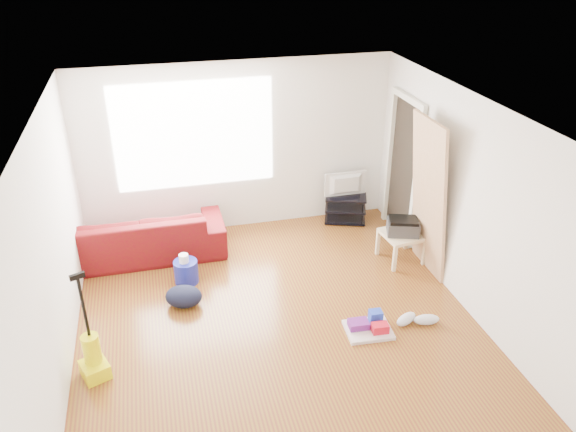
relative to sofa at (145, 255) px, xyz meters
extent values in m
cube|color=brown|center=(1.46, -1.95, 0.00)|extent=(4.50, 5.00, 0.01)
cube|color=white|center=(1.46, -1.95, 2.50)|extent=(4.50, 5.00, 0.01)
cube|color=white|center=(1.46, 0.55, 1.25)|extent=(4.50, 0.01, 2.50)
cube|color=white|center=(1.46, -4.45, 1.25)|extent=(4.50, 0.01, 2.50)
cube|color=white|center=(-0.79, -1.95, 1.25)|extent=(0.01, 5.00, 2.50)
cube|color=white|center=(3.71, -1.95, 1.25)|extent=(0.01, 5.00, 2.50)
cube|color=white|center=(0.86, 0.53, 1.50)|extent=(2.20, 0.01, 1.50)
cube|color=white|center=(3.67, -0.70, 1.00)|extent=(0.06, 0.08, 2.00)
cube|color=white|center=(3.67, 0.20, 1.00)|extent=(0.06, 0.08, 2.00)
cube|color=white|center=(3.67, -0.25, 2.04)|extent=(0.06, 0.98, 0.08)
cube|color=black|center=(3.70, -0.25, 1.00)|extent=(0.01, 0.86, 1.98)
imported|color=#5B0210|center=(0.00, 0.00, 0.00)|extent=(2.23, 0.87, 0.65)
cube|color=black|center=(3.04, 0.27, 0.03)|extent=(0.70, 0.54, 0.02)
cube|color=black|center=(3.04, 0.27, 0.22)|extent=(0.70, 0.54, 0.02)
cube|color=black|center=(3.04, 0.27, 0.41)|extent=(0.70, 0.54, 0.02)
cylinder|color=black|center=(2.73, 0.23, 0.21)|extent=(0.02, 0.02, 0.43)
cylinder|color=black|center=(2.83, 0.50, 0.21)|extent=(0.02, 0.02, 0.43)
cylinder|color=black|center=(3.26, 0.04, 0.21)|extent=(0.02, 0.02, 0.43)
cylinder|color=black|center=(3.36, 0.31, 0.21)|extent=(0.02, 0.02, 0.43)
imported|color=black|center=(3.04, 0.27, 0.61)|extent=(0.65, 0.08, 0.37)
cube|color=beige|center=(3.41, -0.97, 0.39)|extent=(0.56, 0.56, 0.05)
cube|color=beige|center=(3.21, -1.23, 0.18)|extent=(0.05, 0.05, 0.37)
cube|color=beige|center=(3.15, -0.77, 0.18)|extent=(0.05, 0.05, 0.37)
cube|color=beige|center=(3.66, -1.17, 0.18)|extent=(0.05, 0.05, 0.37)
cube|color=beige|center=(3.61, -0.72, 0.18)|extent=(0.05, 0.05, 0.37)
cube|color=#303032|center=(3.41, -0.97, 0.50)|extent=(0.49, 0.43, 0.18)
cube|color=black|center=(3.41, -0.97, 0.61)|extent=(0.44, 0.38, 0.04)
cylinder|color=#1A239A|center=(0.51, -0.81, 0.00)|extent=(0.39, 0.39, 0.31)
cylinder|color=white|center=(0.50, -0.82, 0.21)|extent=(0.12, 0.12, 0.11)
cube|color=silver|center=(2.42, -2.32, 0.02)|extent=(0.54, 0.44, 0.04)
cube|color=red|center=(2.52, -2.40, 0.09)|extent=(0.19, 0.14, 0.10)
cube|color=#601B76|center=(2.31, -2.27, 0.08)|extent=(0.24, 0.18, 0.08)
cube|color=#1F39BC|center=(2.54, -2.22, 0.11)|extent=(0.15, 0.13, 0.14)
ellipsoid|color=black|center=(0.44, -1.30, 0.00)|extent=(0.54, 0.49, 0.24)
ellipsoid|color=silver|center=(2.89, -2.29, 0.06)|extent=(0.33, 0.25, 0.12)
ellipsoid|color=silver|center=(3.12, -2.36, 0.06)|extent=(0.32, 0.17, 0.12)
cube|color=#E7DF05|center=(-0.54, -2.30, 0.08)|extent=(0.34, 0.36, 0.16)
cylinder|color=#E7DF05|center=(-0.54, -2.25, 0.32)|extent=(0.18, 0.18, 0.31)
cylinder|color=black|center=(-0.54, -2.22, 0.81)|extent=(0.03, 0.03, 0.67)
cube|color=black|center=(-0.54, -2.22, 1.17)|extent=(0.15, 0.09, 0.05)
cube|color=tan|center=(3.59, -1.23, 0.00)|extent=(0.26, 0.84, 2.08)
camera|label=1|loc=(0.30, -6.98, 4.11)|focal=35.00mm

